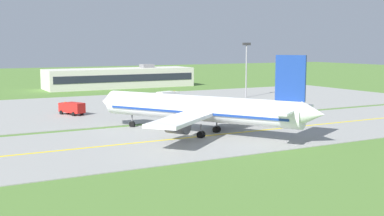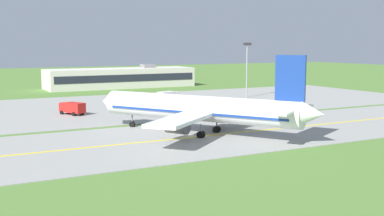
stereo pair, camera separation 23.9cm
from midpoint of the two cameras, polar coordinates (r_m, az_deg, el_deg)
ground_plane at (r=76.59m, az=1.42°, el=-3.32°), size 500.00×500.00×0.00m
taxiway_strip at (r=76.58m, az=1.42°, el=-3.28°), size 240.00×28.00×0.10m
apron_pad at (r=118.17m, az=-4.50°, el=0.45°), size 140.00×52.00×0.10m
taxiway_centreline at (r=76.57m, az=1.42°, el=-3.24°), size 220.00×0.60×0.01m
airplane_lead at (r=77.58m, az=0.93°, el=-0.09°), size 29.63×35.54×12.70m
service_truck_baggage at (r=102.41m, az=-13.76°, el=0.04°), size 4.33×6.31×2.60m
service_truck_fuel at (r=123.32m, az=-2.83°, el=1.44°), size 6.34×3.78×2.60m
terminal_building at (r=166.25m, az=-8.36°, el=3.47°), size 48.94×13.33×7.57m
apron_light_mast at (r=132.61m, az=6.25°, el=5.19°), size 2.40×0.50×14.70m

